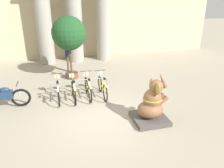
# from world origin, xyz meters

# --- Properties ---
(ground_plane) EXTENTS (60.00, 60.00, 0.00)m
(ground_plane) POSITION_xyz_m (0.00, 0.00, 0.00)
(ground_plane) COLOR #9E937F
(building_facade) EXTENTS (20.00, 0.20, 6.00)m
(building_facade) POSITION_xyz_m (0.00, 8.60, 3.00)
(building_facade) COLOR #C6B78E
(building_facade) RESTS_ON ground_plane
(column_left) EXTENTS (1.18, 1.18, 5.16)m
(column_left) POSITION_xyz_m (-1.84, 7.60, 2.62)
(column_left) COLOR gray
(column_left) RESTS_ON ground_plane
(column_middle) EXTENTS (1.18, 1.18, 5.16)m
(column_middle) POSITION_xyz_m (0.00, 7.60, 2.62)
(column_middle) COLOR gray
(column_middle) RESTS_ON ground_plane
(column_right) EXTENTS (1.18, 1.18, 5.16)m
(column_right) POSITION_xyz_m (1.84, 7.60, 2.62)
(column_right) COLOR gray
(column_right) RESTS_ON ground_plane
(bike_rack) EXTENTS (2.42, 0.05, 0.77)m
(bike_rack) POSITION_xyz_m (-0.45, 1.95, 0.57)
(bike_rack) COLOR gray
(bike_rack) RESTS_ON ground_plane
(bicycle_0) EXTENTS (0.48, 1.74, 1.02)m
(bicycle_0) POSITION_xyz_m (-1.36, 1.86, 0.42)
(bicycle_0) COLOR black
(bicycle_0) RESTS_ON ground_plane
(bicycle_1) EXTENTS (0.48, 1.74, 1.02)m
(bicycle_1) POSITION_xyz_m (-0.75, 1.80, 0.42)
(bicycle_1) COLOR black
(bicycle_1) RESTS_ON ground_plane
(bicycle_2) EXTENTS (0.48, 1.74, 1.02)m
(bicycle_2) POSITION_xyz_m (-0.14, 1.86, 0.42)
(bicycle_2) COLOR black
(bicycle_2) RESTS_ON ground_plane
(bicycle_3) EXTENTS (0.48, 1.74, 1.02)m
(bicycle_3) POSITION_xyz_m (0.47, 1.81, 0.42)
(bicycle_3) COLOR black
(bicycle_3) RESTS_ON ground_plane
(elephant_statue) EXTENTS (1.13, 1.13, 1.76)m
(elephant_statue) POSITION_xyz_m (1.64, -0.59, 0.59)
(elephant_statue) COLOR #4C4742
(elephant_statue) RESTS_ON ground_plane
(motorcycle) EXTENTS (2.02, 0.55, 0.96)m
(motorcycle) POSITION_xyz_m (-3.41, 1.67, 0.47)
(motorcycle) COLOR black
(motorcycle) RESTS_ON ground_plane
(person_pedestrian) EXTENTS (0.24, 0.47, 1.80)m
(person_pedestrian) POSITION_xyz_m (-0.71, 5.51, 1.09)
(person_pedestrian) COLOR brown
(person_pedestrian) RESTS_ON ground_plane
(potted_tree) EXTENTS (1.67, 1.67, 3.14)m
(potted_tree) POSITION_xyz_m (-0.61, 4.38, 2.25)
(potted_tree) COLOR brown
(potted_tree) RESTS_ON ground_plane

